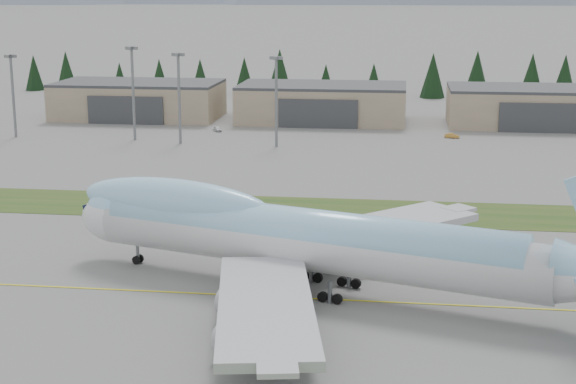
# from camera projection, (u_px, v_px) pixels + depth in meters

# --- Properties ---
(ground) EXTENTS (7000.00, 7000.00, 0.00)m
(ground) POSITION_uv_depth(u_px,v_px,m) (329.00, 300.00, 110.36)
(ground) COLOR slate
(ground) RESTS_ON ground
(grass_strip_far) EXTENTS (400.00, 18.00, 0.08)m
(grass_strip_far) POSITION_uv_depth(u_px,v_px,m) (351.00, 211.00, 153.80)
(grass_strip_far) COLOR #264719
(grass_strip_far) RESTS_ON ground
(taxiway_line_main) EXTENTS (400.00, 0.40, 0.02)m
(taxiway_line_main) POSITION_uv_depth(u_px,v_px,m) (329.00, 300.00, 110.36)
(taxiway_line_main) COLOR gold
(taxiway_line_main) RESTS_ON ground
(boeing_747_freighter) EXTENTS (79.59, 65.77, 21.05)m
(boeing_747_freighter) POSITION_uv_depth(u_px,v_px,m) (307.00, 238.00, 112.37)
(boeing_747_freighter) COLOR silver
(boeing_747_freighter) RESTS_ON ground
(hangar_left) EXTENTS (48.00, 26.60, 10.80)m
(hangar_left) POSITION_uv_depth(u_px,v_px,m) (139.00, 100.00, 262.82)
(hangar_left) COLOR gray
(hangar_left) RESTS_ON ground
(hangar_center) EXTENTS (48.00, 26.60, 10.80)m
(hangar_center) POSITION_uv_depth(u_px,v_px,m) (322.00, 103.00, 255.78)
(hangar_center) COLOR gray
(hangar_center) RESTS_ON ground
(hangar_right) EXTENTS (48.00, 26.60, 10.80)m
(hangar_right) POSITION_uv_depth(u_px,v_px,m) (534.00, 106.00, 248.09)
(hangar_right) COLOR gray
(hangar_right) RESTS_ON ground
(floodlight_masts) EXTENTS (158.75, 8.46, 24.74)m
(floodlight_masts) POSITION_uv_depth(u_px,v_px,m) (191.00, 79.00, 218.06)
(floodlight_masts) COLOR slate
(floodlight_masts) RESTS_ON ground
(service_vehicle_a) EXTENTS (3.35, 4.11, 1.32)m
(service_vehicle_a) POSITION_uv_depth(u_px,v_px,m) (217.00, 131.00, 239.04)
(service_vehicle_a) COLOR silver
(service_vehicle_a) RESTS_ON ground
(service_vehicle_b) EXTENTS (4.02, 2.23, 1.25)m
(service_vehicle_b) POSITION_uv_depth(u_px,v_px,m) (452.00, 138.00, 228.37)
(service_vehicle_b) COLOR #B67E2D
(service_vehicle_b) RESTS_ON ground
(conifer_belt) EXTENTS (266.06, 15.29, 16.86)m
(conifer_belt) POSITION_uv_depth(u_px,v_px,m) (380.00, 76.00, 311.85)
(conifer_belt) COLOR black
(conifer_belt) RESTS_ON ground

